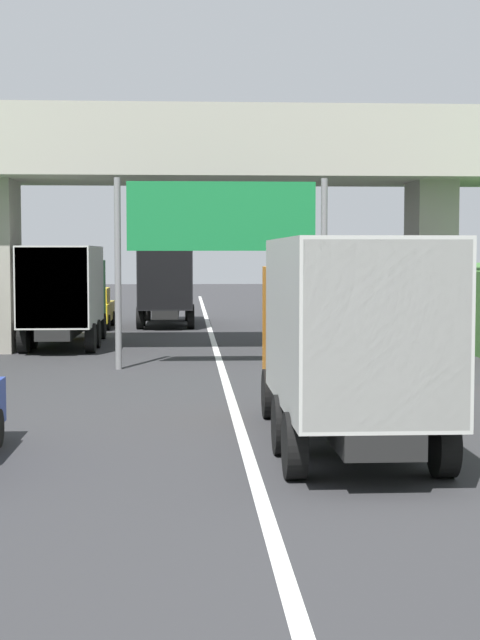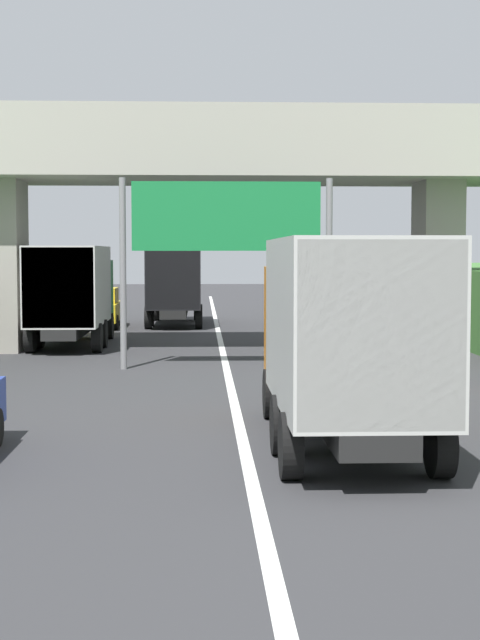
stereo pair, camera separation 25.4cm
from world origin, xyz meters
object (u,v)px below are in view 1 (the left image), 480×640
at_px(truck_orange, 344,331).
at_px(construction_barrel_4, 440,346).
at_px(truck_green, 65,290).
at_px(car_yellow, 90,308).
at_px(truck_black, 166,282).
at_px(overhead_highway_sign, 221,228).

bearing_deg(truck_orange, construction_barrel_4, 68.24).
relative_size(truck_green, car_yellow, 1.78).
relative_size(truck_orange, construction_barrel_4, 8.11).
bearing_deg(truck_black, truck_green, -108.58).
bearing_deg(truck_black, overhead_highway_sign, -83.51).
bearing_deg(truck_green, construction_barrel_4, -24.86).
height_order(overhead_highway_sign, truck_black, overhead_highway_sign).
xyz_separation_m(overhead_highway_sign, truck_green, (-5.12, 6.68, -1.95)).
xyz_separation_m(truck_green, truck_orange, (6.75, -17.58, 0.00)).
xyz_separation_m(truck_black, construction_barrel_4, (8.36, -15.08, -1.47)).
bearing_deg(construction_barrel_4, truck_orange, -111.76).
bearing_deg(truck_black, truck_orange, -82.70).
bearing_deg(truck_green, truck_orange, -68.99).
height_order(truck_black, car_yellow, truck_black).
height_order(truck_black, construction_barrel_4, truck_black).
height_order(overhead_highway_sign, truck_orange, overhead_highway_sign).
relative_size(truck_black, car_yellow, 1.78).
xyz_separation_m(car_yellow, construction_barrel_4, (11.59, -13.53, -0.40)).
xyz_separation_m(truck_green, truck_black, (3.26, 9.70, 0.00)).
bearing_deg(overhead_highway_sign, truck_green, 127.46).
bearing_deg(car_yellow, truck_green, -90.24).
xyz_separation_m(truck_green, construction_barrel_4, (11.62, -5.38, -1.47)).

